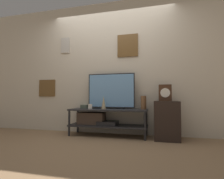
{
  "coord_description": "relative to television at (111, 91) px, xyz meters",
  "views": [
    {
      "loc": [
        0.89,
        -2.92,
        0.71
      ],
      "look_at": [
        0.08,
        0.25,
        0.87
      ],
      "focal_mm": 28.0,
      "sensor_mm": 36.0,
      "label": 1
    }
  ],
  "objects": [
    {
      "name": "side_table",
      "position": [
        1.01,
        -0.11,
        -0.52
      ],
      "size": [
        0.42,
        0.46,
        0.65
      ],
      "color": "black",
      "rests_on": "ground_plane"
    },
    {
      "name": "media_console",
      "position": [
        -0.16,
        -0.09,
        -0.53
      ],
      "size": [
        1.46,
        0.43,
        0.5
      ],
      "color": "#232326",
      "rests_on": "ground_plane"
    },
    {
      "name": "television",
      "position": [
        0.0,
        0.0,
        0.0
      ],
      "size": [
        0.92,
        0.05,
        0.68
      ],
      "color": "black",
      "rests_on": "media_console"
    },
    {
      "name": "candle_jar",
      "position": [
        -0.36,
        -0.19,
        -0.3
      ],
      "size": [
        0.08,
        0.08,
        0.09
      ],
      "color": "silver",
      "rests_on": "media_console"
    },
    {
      "name": "vase_slim_bronze",
      "position": [
        -0.11,
        -0.15,
        -0.23
      ],
      "size": [
        0.09,
        0.09,
        0.24
      ],
      "color": "tan",
      "rests_on": "media_console"
    },
    {
      "name": "vase_wide_bowl",
      "position": [
        -0.57,
        0.07,
        -0.32
      ],
      "size": [
        0.19,
        0.19,
        0.07
      ],
      "color": "#4C5647",
      "rests_on": "media_console"
    },
    {
      "name": "mantel_clock",
      "position": [
        1.0,
        -0.05,
        -0.05
      ],
      "size": [
        0.22,
        0.11,
        0.29
      ],
      "color": "#422819",
      "rests_on": "side_table"
    },
    {
      "name": "vase_tall_ceramic",
      "position": [
        0.62,
        -0.01,
        -0.23
      ],
      "size": [
        0.1,
        0.1,
        0.25
      ],
      "color": "brown",
      "rests_on": "media_console"
    },
    {
      "name": "ground_plane",
      "position": [
        -0.04,
        -0.35,
        -0.85
      ],
      "size": [
        12.0,
        12.0,
        0.0
      ],
      "primitive_type": "plane",
      "color": "#846647"
    },
    {
      "name": "wall_back",
      "position": [
        -0.05,
        0.17,
        0.5
      ],
      "size": [
        6.4,
        0.08,
        2.7
      ],
      "color": "beige",
      "rests_on": "ground_plane"
    }
  ]
}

